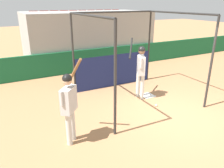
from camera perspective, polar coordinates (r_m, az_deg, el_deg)
The scene contains 8 objects.
ground_plane at distance 6.87m, azimuth 17.10°, elevation -7.79°, with size 60.00×60.00×0.00m, color #A8754C.
outfield_wall at distance 10.93m, azimuth -2.92°, elevation 6.64°, with size 24.00×0.12×1.06m.
bleacher_section at distance 12.27m, azimuth -6.36°, elevation 12.05°, with size 6.50×3.20×2.74m.
batting_cage at distance 7.99m, azimuth 2.59°, elevation 6.51°, with size 3.34×3.14×2.86m.
home_plate at distance 7.97m, azimuth 9.27°, elevation -2.99°, with size 0.44×0.44×0.02m.
player_batter at distance 7.40m, azimuth 7.49°, elevation 4.38°, with size 0.63×0.99×2.00m.
player_waiting at distance 5.03m, azimuth -11.16°, elevation -4.75°, with size 0.63×0.79×2.02m.
baseball at distance 7.22m, azimuth 11.44°, elevation -5.46°, with size 0.07×0.07×0.07m.
Camera 1 is at (-4.46, -4.16, 3.16)m, focal length 35.00 mm.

